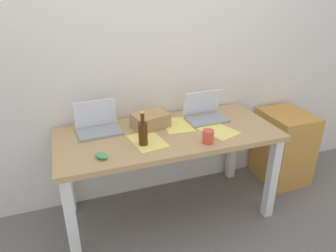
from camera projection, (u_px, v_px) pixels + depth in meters
name	position (u px, v px, depth m)	size (l,w,h in m)	color
ground_plane	(168.00, 211.00, 2.66)	(8.00, 8.00, 0.00)	slate
back_wall	(150.00, 49.00, 2.48)	(5.20, 0.08, 2.60)	silver
desk	(168.00, 144.00, 2.38)	(1.66, 0.74, 0.76)	tan
laptop_left	(98.00, 125.00, 2.33)	(0.33, 0.24, 0.23)	gray
laptop_right	(205.00, 113.00, 2.55)	(0.33, 0.24, 0.22)	gray
beer_bottle	(143.00, 133.00, 2.12)	(0.06, 0.06, 0.25)	#47280F
computer_mouse	(101.00, 156.00, 1.99)	(0.06, 0.10, 0.03)	#4C9E56
cardboard_box	(150.00, 120.00, 2.40)	(0.26, 0.19, 0.11)	tan
coffee_mug	(208.00, 137.00, 2.17)	(0.08, 0.08, 0.10)	#D84C38
paper_yellow_folder	(147.00, 141.00, 2.21)	(0.21, 0.30, 0.00)	#F4E06B
paper_sheet_front_right	(217.00, 130.00, 2.37)	(0.21, 0.30, 0.00)	#F4E06B
paper_sheet_near_back	(177.00, 125.00, 2.46)	(0.21, 0.30, 0.00)	#F4E06B
filing_cabinet	(283.00, 147.00, 2.99)	(0.40, 0.48, 0.69)	#C68938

